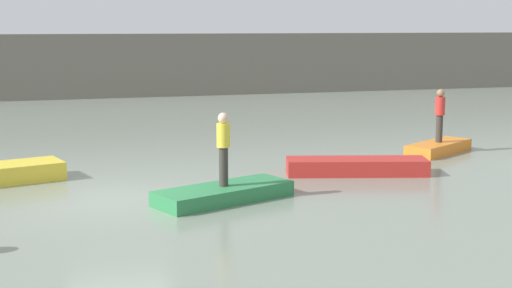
{
  "coord_description": "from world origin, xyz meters",
  "views": [
    {
      "loc": [
        -1.8,
        -17.44,
        4.2
      ],
      "look_at": [
        4.24,
        2.54,
        0.79
      ],
      "focal_mm": 51.29,
      "sensor_mm": 36.0,
      "label": 1
    }
  ],
  "objects_px": {
    "rowboat_red": "(357,166)",
    "rowboat_orange": "(438,148)",
    "rowboat_green": "(224,193)",
    "person_yellow_shirt": "(223,145)",
    "person_red_shirt": "(440,112)",
    "rowboat_yellow": "(8,173)"
  },
  "relations": [
    {
      "from": "rowboat_orange",
      "to": "person_yellow_shirt",
      "type": "distance_m",
      "value": 9.58
    },
    {
      "from": "rowboat_green",
      "to": "person_red_shirt",
      "type": "xyz_separation_m",
      "value": [
        8.44,
        4.37,
        1.18
      ]
    },
    {
      "from": "rowboat_green",
      "to": "person_red_shirt",
      "type": "height_order",
      "value": "person_red_shirt"
    },
    {
      "from": "rowboat_green",
      "to": "person_yellow_shirt",
      "type": "height_order",
      "value": "person_yellow_shirt"
    },
    {
      "from": "rowboat_green",
      "to": "rowboat_orange",
      "type": "relative_size",
      "value": 1.22
    },
    {
      "from": "person_yellow_shirt",
      "to": "rowboat_red",
      "type": "bearing_deg",
      "value": 24.24
    },
    {
      "from": "rowboat_green",
      "to": "rowboat_yellow",
      "type": "bearing_deg",
      "value": 121.91
    },
    {
      "from": "rowboat_green",
      "to": "rowboat_orange",
      "type": "xyz_separation_m",
      "value": [
        8.44,
        4.37,
        0.0
      ]
    },
    {
      "from": "rowboat_green",
      "to": "rowboat_red",
      "type": "bearing_deg",
      "value": 2.9
    },
    {
      "from": "rowboat_red",
      "to": "person_red_shirt",
      "type": "distance_m",
      "value": 4.83
    },
    {
      "from": "rowboat_yellow",
      "to": "rowboat_orange",
      "type": "xyz_separation_m",
      "value": [
        13.5,
        0.59,
        -0.06
      ]
    },
    {
      "from": "rowboat_green",
      "to": "rowboat_red",
      "type": "xyz_separation_m",
      "value": [
        4.4,
        1.98,
        0.04
      ]
    },
    {
      "from": "rowboat_yellow",
      "to": "rowboat_red",
      "type": "bearing_deg",
      "value": -26.18
    },
    {
      "from": "rowboat_yellow",
      "to": "rowboat_green",
      "type": "bearing_deg",
      "value": -52.19
    },
    {
      "from": "rowboat_green",
      "to": "person_yellow_shirt",
      "type": "relative_size",
      "value": 1.92
    },
    {
      "from": "rowboat_red",
      "to": "rowboat_orange",
      "type": "bearing_deg",
      "value": 45.96
    },
    {
      "from": "rowboat_red",
      "to": "rowboat_orange",
      "type": "height_order",
      "value": "rowboat_red"
    },
    {
      "from": "rowboat_yellow",
      "to": "rowboat_red",
      "type": "distance_m",
      "value": 9.63
    },
    {
      "from": "rowboat_orange",
      "to": "rowboat_yellow",
      "type": "bearing_deg",
      "value": 151.45
    },
    {
      "from": "person_yellow_shirt",
      "to": "rowboat_yellow",
      "type": "bearing_deg",
      "value": 143.25
    },
    {
      "from": "rowboat_orange",
      "to": "person_yellow_shirt",
      "type": "relative_size",
      "value": 1.58
    },
    {
      "from": "rowboat_orange",
      "to": "person_red_shirt",
      "type": "distance_m",
      "value": 1.18
    }
  ]
}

